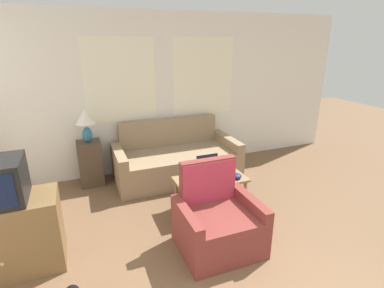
% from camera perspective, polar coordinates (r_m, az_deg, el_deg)
% --- Properties ---
extents(wall_back, '(6.66, 0.06, 2.60)m').
position_cam_1_polar(wall_back, '(5.13, -4.47, 9.69)').
color(wall_back, white).
rests_on(wall_back, ground_plane).
extents(couch, '(1.97, 0.95, 0.90)m').
position_cam_1_polar(couch, '(4.95, -3.15, -3.12)').
color(couch, '#937A5B').
rests_on(couch, ground_plane).
extents(armchair, '(0.84, 0.72, 0.93)m').
position_cam_1_polar(armchair, '(3.35, 4.72, -14.84)').
color(armchair, brown).
rests_on(armchair, ground_plane).
extents(tv_dresser, '(1.01, 0.52, 0.75)m').
position_cam_1_polar(tv_dresser, '(3.48, -32.09, -14.77)').
color(tv_dresser, brown).
rests_on(tv_dresser, ground_plane).
extents(side_table, '(0.35, 0.35, 0.69)m').
position_cam_1_polar(side_table, '(4.91, -18.74, -3.46)').
color(side_table, '#4C3D2D').
rests_on(side_table, ground_plane).
extents(table_lamp, '(0.29, 0.29, 0.51)m').
position_cam_1_polar(table_lamp, '(4.70, -19.63, 4.27)').
color(table_lamp, teal).
rests_on(table_lamp, side_table).
extents(coffee_table, '(0.93, 0.48, 0.44)m').
position_cam_1_polar(coffee_table, '(3.96, 3.57, -7.30)').
color(coffee_table, '#8E704C').
rests_on(coffee_table, ground_plane).
extents(laptop, '(0.31, 0.32, 0.26)m').
position_cam_1_polar(laptop, '(3.98, 3.61, -5.33)').
color(laptop, '#47474C').
rests_on(laptop, coffee_table).
extents(cup_navy, '(0.08, 0.08, 0.09)m').
position_cam_1_polar(cup_navy, '(3.85, -0.14, -6.36)').
color(cup_navy, gold).
rests_on(cup_navy, coffee_table).
extents(cup_yellow, '(0.08, 0.08, 0.09)m').
position_cam_1_polar(cup_yellow, '(4.13, 5.62, -4.60)').
color(cup_yellow, teal).
rests_on(cup_yellow, coffee_table).
extents(cup_white, '(0.07, 0.07, 0.07)m').
position_cam_1_polar(cup_white, '(3.80, 1.11, -6.91)').
color(cup_white, teal).
rests_on(cup_white, coffee_table).
extents(snack_bowl, '(0.15, 0.15, 0.06)m').
position_cam_1_polar(snack_bowl, '(3.96, 8.36, -6.02)').
color(snack_bowl, '#191E4C').
rests_on(snack_bowl, coffee_table).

